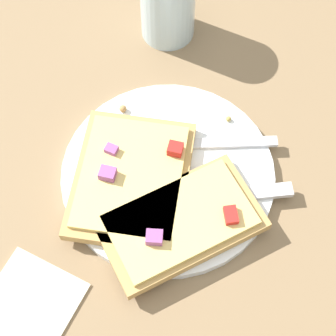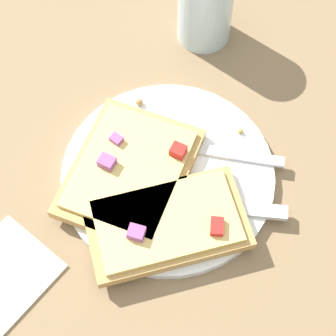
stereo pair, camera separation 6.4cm
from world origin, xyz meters
The scene contains 9 objects.
ground_plane centered at (0.00, 0.00, 0.00)m, with size 4.00×4.00×0.00m, color #7F6647.
plate centered at (0.00, 0.00, 0.01)m, with size 0.25×0.25×0.01m.
fork centered at (0.04, 0.00, 0.01)m, with size 0.12×0.19×0.01m.
knife centered at (0.00, -0.06, 0.01)m, with size 0.13×0.18×0.01m.
pizza_slice_main centered at (-0.03, 0.03, 0.02)m, with size 0.19×0.17×0.03m.
pizza_slice_corner centered at (-0.05, -0.04, 0.02)m, with size 0.20×0.18×0.03m.
crumb_scatter centered at (-0.01, 0.04, 0.02)m, with size 0.20×0.13×0.01m.
drinking_glass centered at (0.20, 0.10, 0.06)m, with size 0.07×0.07×0.12m.
napkin centered at (-0.23, 0.06, 0.00)m, with size 0.15×0.09×0.01m.
Camera 1 is at (-0.26, -0.13, 0.59)m, focal length 60.00 mm.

